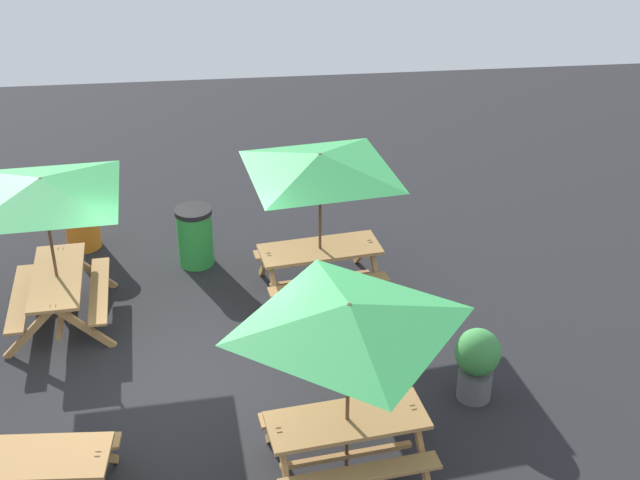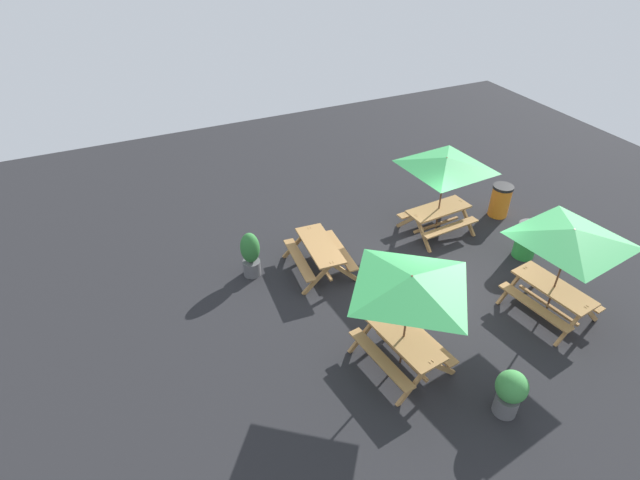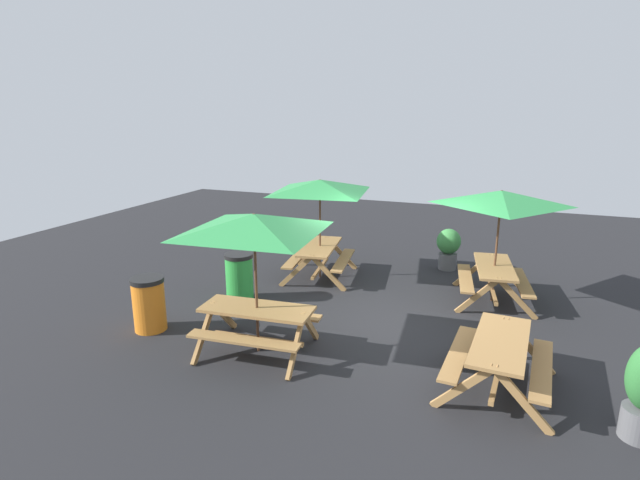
% 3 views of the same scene
% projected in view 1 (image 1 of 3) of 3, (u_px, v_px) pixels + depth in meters
% --- Properties ---
extents(ground_plane, '(24.00, 24.00, 0.00)m').
position_uv_depth(ground_plane, '(194.00, 381.00, 11.75)').
color(ground_plane, '#232326').
rests_on(ground_plane, ground).
extents(picnic_table_0, '(2.82, 2.82, 2.34)m').
position_uv_depth(picnic_table_0, '(44.00, 198.00, 12.00)').
color(picnic_table_0, '#A87A44').
rests_on(picnic_table_0, ground).
extents(picnic_table_1, '(1.89, 1.64, 0.81)m').
position_uv_depth(picnic_table_1, '(27.00, 471.00, 9.52)').
color(picnic_table_1, '#A87A44').
rests_on(picnic_table_1, ground).
extents(picnic_table_2, '(2.80, 2.80, 2.34)m').
position_uv_depth(picnic_table_2, '(320.00, 174.00, 12.68)').
color(picnic_table_2, '#A87A44').
rests_on(picnic_table_2, ground).
extents(picnic_table_3, '(2.25, 2.25, 2.34)m').
position_uv_depth(picnic_table_3, '(349.00, 329.00, 9.34)').
color(picnic_table_3, '#A87A44').
rests_on(picnic_table_3, ground).
extents(trash_bin_green, '(0.59, 0.59, 0.98)m').
position_uv_depth(trash_bin_green, '(195.00, 236.00, 14.15)').
color(trash_bin_green, green).
rests_on(trash_bin_green, ground).
extents(trash_bin_orange, '(0.59, 0.59, 0.98)m').
position_uv_depth(trash_bin_orange, '(81.00, 220.00, 14.63)').
color(trash_bin_orange, orange).
rests_on(trash_bin_orange, ground).
extents(potted_plant_0, '(0.58, 0.58, 1.01)m').
position_uv_depth(potted_plant_0, '(477.00, 361.00, 11.19)').
color(potted_plant_0, '#59595B').
rests_on(potted_plant_0, ground).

